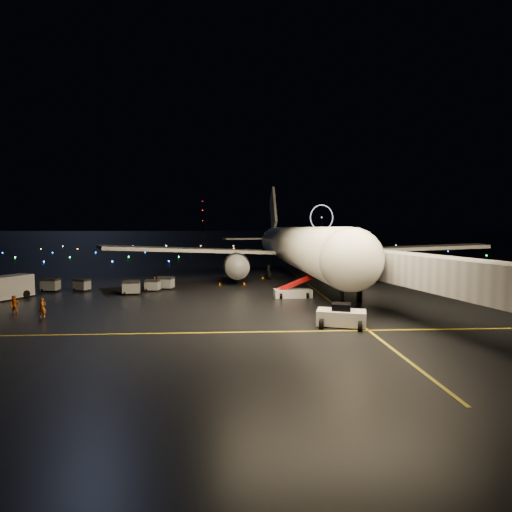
# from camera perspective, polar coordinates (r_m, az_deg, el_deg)

# --- Properties ---
(ground) EXTENTS (2000.00, 2000.00, 0.00)m
(ground) POSITION_cam_1_polar(r_m,az_deg,el_deg) (343.88, -3.25, 2.61)
(ground) COLOR black
(ground) RESTS_ON ground
(lane_centre) EXTENTS (0.25, 80.00, 0.02)m
(lane_centre) POSITION_cam_1_polar(r_m,az_deg,el_deg) (60.60, 8.04, -4.47)
(lane_centre) COLOR yellow
(lane_centre) RESTS_ON ground
(lane_cross) EXTENTS (60.00, 0.25, 0.02)m
(lane_cross) POSITION_cam_1_polar(r_m,az_deg,el_deg) (35.34, -11.84, -10.74)
(lane_cross) COLOR yellow
(lane_cross) RESTS_ON ground
(airliner) EXTENTS (68.68, 65.48, 18.81)m
(airliner) POSITION_cam_1_polar(r_m,az_deg,el_deg) (71.94, 5.35, 4.41)
(airliner) COLOR white
(airliner) RESTS_ON ground
(pushback_tug) EXTENTS (4.86, 3.51, 2.08)m
(pushback_tug) POSITION_cam_1_polar(r_m,az_deg,el_deg) (37.67, 12.09, -8.21)
(pushback_tug) COLOR silver
(pushback_tug) RESTS_ON ground
(belt_loader) EXTENTS (7.15, 2.33, 3.42)m
(belt_loader) POSITION_cam_1_polar(r_m,az_deg,el_deg) (51.60, 5.28, -4.05)
(belt_loader) COLOR silver
(belt_loader) RESTS_ON ground
(service_truck) EXTENTS (5.61, 8.41, 2.97)m
(service_truck) POSITION_cam_1_polar(r_m,az_deg,el_deg) (58.99, -32.22, -3.86)
(service_truck) COLOR silver
(service_truck) RESTS_ON ground
(crew_a) EXTENTS (0.76, 0.53, 1.97)m
(crew_a) POSITION_cam_1_polar(r_m,az_deg,el_deg) (45.67, -28.22, -6.51)
(crew_a) COLOR orange
(crew_a) RESTS_ON ground
(crew_b) EXTENTS (1.00, 0.81, 1.96)m
(crew_b) POSITION_cam_1_polar(r_m,az_deg,el_deg) (48.54, -31.23, -6.02)
(crew_b) COLOR orange
(crew_b) RESTS_ON ground
(crew_c) EXTENTS (0.95, 1.11, 1.79)m
(crew_c) POSITION_cam_1_polar(r_m,az_deg,el_deg) (60.39, -14.31, -3.75)
(crew_c) COLOR orange
(crew_c) RESTS_ON ground
(safety_cone_0) EXTENTS (0.52, 0.52, 0.48)m
(safety_cone_0) POSITION_cam_1_polar(r_m,az_deg,el_deg) (62.55, -5.20, -3.97)
(safety_cone_0) COLOR #EB5800
(safety_cone_0) RESTS_ON ground
(safety_cone_1) EXTENTS (0.52, 0.52, 0.46)m
(safety_cone_1) POSITION_cam_1_polar(r_m,az_deg,el_deg) (70.37, 0.98, -3.06)
(safety_cone_1) COLOR #EB5800
(safety_cone_1) RESTS_ON ground
(safety_cone_2) EXTENTS (0.59, 0.59, 0.52)m
(safety_cone_2) POSITION_cam_1_polar(r_m,az_deg,el_deg) (62.95, -1.71, -3.88)
(safety_cone_2) COLOR #EB5800
(safety_cone_2) RESTS_ON ground
(safety_cone_3) EXTENTS (0.55, 0.55, 0.48)m
(safety_cone_3) POSITION_cam_1_polar(r_m,az_deg,el_deg) (72.64, -13.77, -2.95)
(safety_cone_3) COLOR #EB5800
(safety_cone_3) RESTS_ON ground
(ferris_wheel) EXTENTS (49.33, 16.80, 52.00)m
(ferris_wheel) POSITION_cam_1_polar(r_m,az_deg,el_deg) (782.59, 9.36, 5.31)
(ferris_wheel) COLOR black
(ferris_wheel) RESTS_ON ground
(radio_mast) EXTENTS (1.80, 1.80, 64.00)m
(radio_mast) POSITION_cam_1_polar(r_m,az_deg,el_deg) (786.41, -7.64, 5.76)
(radio_mast) COLOR black
(radio_mast) RESTS_ON ground
(taxiway_lights) EXTENTS (164.00, 92.00, 0.36)m
(taxiway_lights) POSITION_cam_1_polar(r_m,az_deg,el_deg) (150.03, -3.29, 0.73)
(taxiway_lights) COLOR black
(taxiway_lights) RESTS_ON ground
(baggage_cart_0) EXTENTS (2.42, 1.98, 1.79)m
(baggage_cart_0) POSITION_cam_1_polar(r_m,az_deg,el_deg) (59.97, -12.73, -3.77)
(baggage_cart_0) COLOR gray
(baggage_cart_0) RESTS_ON ground
(baggage_cart_1) EXTENTS (2.08, 1.58, 1.63)m
(baggage_cart_1) POSITION_cam_1_polar(r_m,az_deg,el_deg) (58.52, -14.56, -4.07)
(baggage_cart_1) COLOR gray
(baggage_cart_1) RESTS_ON ground
(baggage_cart_2) EXTENTS (2.40, 1.84, 1.88)m
(baggage_cart_2) POSITION_cam_1_polar(r_m,az_deg,el_deg) (56.38, -17.39, -4.31)
(baggage_cart_2) COLOR gray
(baggage_cart_2) RESTS_ON ground
(baggage_cart_3) EXTENTS (2.40, 2.09, 1.70)m
(baggage_cart_3) POSITION_cam_1_polar(r_m,az_deg,el_deg) (61.98, -23.60, -3.80)
(baggage_cart_3) COLOR gray
(baggage_cart_3) RESTS_ON ground
(baggage_cart_4) EXTENTS (2.36, 1.78, 1.86)m
(baggage_cart_4) POSITION_cam_1_polar(r_m,az_deg,el_deg) (63.34, -27.29, -3.68)
(baggage_cart_4) COLOR gray
(baggage_cart_4) RESTS_ON ground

